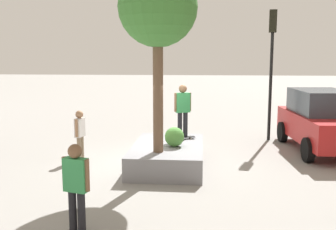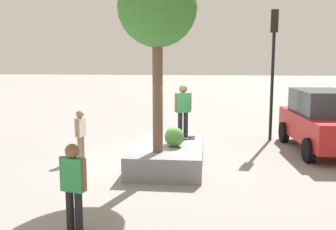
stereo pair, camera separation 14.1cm
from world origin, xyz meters
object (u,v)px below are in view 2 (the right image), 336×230
(skateboard, at_px, (183,137))
(traffic_light_median, at_px, (273,53))
(passerby_with_bag, at_px, (80,131))
(bystander_watching, at_px, (73,182))
(plaza_tree, at_px, (157,9))
(sedan_parked, at_px, (323,121))
(planter_ledge, at_px, (168,155))
(skateboarder, at_px, (183,107))

(skateboard, distance_m, traffic_light_median, 5.33)
(passerby_with_bag, relative_size, bystander_watching, 0.94)
(plaza_tree, xyz_separation_m, traffic_light_median, (-4.98, 3.85, -1.10))
(plaza_tree, bearing_deg, sedan_parked, 121.81)
(planter_ledge, xyz_separation_m, plaza_tree, (0.91, -0.19, 4.18))
(planter_ledge, height_order, plaza_tree, plaza_tree)
(passerby_with_bag, bearing_deg, planter_ledge, 81.04)
(sedan_parked, bearing_deg, skateboarder, -71.71)
(skateboarder, height_order, sedan_parked, skateboarder)
(plaza_tree, xyz_separation_m, passerby_with_bag, (-1.36, -2.67, -3.59))
(skateboard, xyz_separation_m, sedan_parked, (-1.58, 4.79, 0.37))
(planter_ledge, height_order, sedan_parked, sedan_parked)
(bystander_watching, bearing_deg, traffic_light_median, 150.43)
(plaza_tree, bearing_deg, skateboard, 161.55)
(planter_ledge, relative_size, traffic_light_median, 0.69)
(skateboard, height_order, skateboarder, skateboarder)
(plaza_tree, relative_size, skateboarder, 2.96)
(skateboard, xyz_separation_m, traffic_light_median, (-3.24, 3.26, 2.69))
(skateboard, distance_m, sedan_parked, 5.05)
(skateboarder, bearing_deg, skateboard, 90.00)
(planter_ledge, bearing_deg, sedan_parked, 115.04)
(sedan_parked, bearing_deg, traffic_light_median, -137.37)
(skateboard, height_order, bystander_watching, bystander_watching)
(skateboard, relative_size, skateboarder, 0.49)
(skateboard, distance_m, skateboarder, 0.98)
(planter_ledge, distance_m, passerby_with_bag, 2.95)
(planter_ledge, bearing_deg, bystander_watching, -15.48)
(sedan_parked, bearing_deg, passerby_with_bag, -76.23)
(passerby_with_bag, bearing_deg, skateboarder, 96.80)
(skateboard, height_order, sedan_parked, sedan_parked)
(skateboard, relative_size, sedan_parked, 0.18)
(passerby_with_bag, bearing_deg, skateboard, 96.80)
(planter_ledge, relative_size, plaza_tree, 0.71)
(plaza_tree, distance_m, skateboarder, 3.36)
(skateboard, bearing_deg, bystander_watching, -17.04)
(planter_ledge, distance_m, traffic_light_median, 6.28)
(traffic_light_median, bearing_deg, skateboarder, -45.25)
(skateboarder, bearing_deg, sedan_parked, 108.29)
(planter_ledge, bearing_deg, skateboard, 154.81)
(planter_ledge, xyz_separation_m, sedan_parked, (-2.42, 5.18, 0.75))
(skateboarder, height_order, passerby_with_bag, skateboarder)
(traffic_light_median, distance_m, bystander_watching, 10.30)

